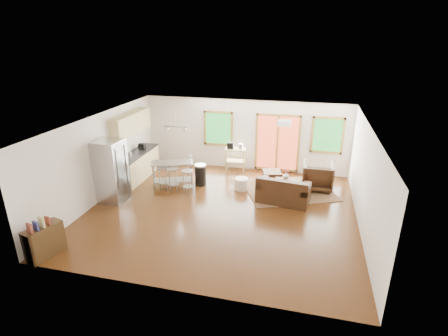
% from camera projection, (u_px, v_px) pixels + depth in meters
% --- Properties ---
extents(floor, '(7.50, 7.00, 0.02)m').
position_uv_depth(floor, '(222.00, 211.00, 10.09)').
color(floor, '#341B0A').
rests_on(floor, ground).
extents(ceiling, '(7.50, 7.00, 0.02)m').
position_uv_depth(ceiling, '(221.00, 122.00, 9.16)').
color(ceiling, white).
rests_on(ceiling, ground).
extents(back_wall, '(7.50, 0.02, 2.60)m').
position_uv_depth(back_wall, '(245.00, 135.00, 12.81)').
color(back_wall, silver).
rests_on(back_wall, ground).
extents(left_wall, '(0.02, 7.00, 2.60)m').
position_uv_depth(left_wall, '(100.00, 158.00, 10.47)').
color(left_wall, silver).
rests_on(left_wall, ground).
extents(right_wall, '(0.02, 7.00, 2.60)m').
position_uv_depth(right_wall, '(366.00, 181.00, 8.78)').
color(right_wall, silver).
rests_on(right_wall, ground).
extents(front_wall, '(7.50, 0.02, 2.60)m').
position_uv_depth(front_wall, '(175.00, 235.00, 6.44)').
color(front_wall, silver).
rests_on(front_wall, ground).
extents(window_left, '(1.10, 0.05, 1.30)m').
position_uv_depth(window_left, '(218.00, 128.00, 12.91)').
color(window_left, '#19511F').
rests_on(window_left, back_wall).
extents(french_doors, '(1.60, 0.05, 2.10)m').
position_uv_depth(french_doors, '(277.00, 143.00, 12.56)').
color(french_doors, '#A7391F').
rests_on(french_doors, back_wall).
extents(window_right, '(1.10, 0.05, 1.30)m').
position_uv_depth(window_right, '(327.00, 135.00, 12.04)').
color(window_right, '#19511F').
rests_on(window_right, back_wall).
extents(rug, '(3.32, 3.00, 0.03)m').
position_uv_depth(rug, '(289.00, 191.00, 11.33)').
color(rug, '#455B36').
rests_on(rug, floor).
extents(loveseat, '(1.64, 1.06, 0.82)m').
position_uv_depth(loveseat, '(283.00, 192.00, 10.48)').
color(loveseat, black).
rests_on(loveseat, floor).
extents(coffee_table, '(1.03, 0.63, 0.41)m').
position_uv_depth(coffee_table, '(291.00, 183.00, 11.03)').
color(coffee_table, '#342311').
rests_on(coffee_table, floor).
extents(armchair, '(0.97, 0.91, 0.98)m').
position_uv_depth(armchair, '(318.00, 175.00, 11.35)').
color(armchair, black).
rests_on(armchair, floor).
extents(ottoman, '(0.73, 0.73, 0.40)m').
position_uv_depth(ottoman, '(272.00, 177.00, 11.95)').
color(ottoman, black).
rests_on(ottoman, floor).
extents(pouf, '(0.55, 0.55, 0.39)m').
position_uv_depth(pouf, '(241.00, 184.00, 11.39)').
color(pouf, beige).
rests_on(pouf, floor).
extents(vase, '(0.23, 0.24, 0.32)m').
position_uv_depth(vase, '(286.00, 175.00, 11.26)').
color(vase, silver).
rests_on(vase, coffee_table).
extents(book, '(0.21, 0.08, 0.28)m').
position_uv_depth(book, '(305.00, 179.00, 10.88)').
color(book, brown).
rests_on(book, coffee_table).
extents(cabinets, '(0.64, 2.24, 2.30)m').
position_uv_depth(cabinets, '(136.00, 153.00, 12.08)').
color(cabinets, tan).
rests_on(cabinets, floor).
extents(refrigerator, '(0.81, 0.77, 1.90)m').
position_uv_depth(refrigerator, '(111.00, 171.00, 10.36)').
color(refrigerator, '#B7BABC').
rests_on(refrigerator, floor).
extents(island, '(1.45, 0.99, 0.86)m').
position_uv_depth(island, '(172.00, 170.00, 11.49)').
color(island, '#B7BABC').
rests_on(island, floor).
extents(cup, '(0.14, 0.12, 0.12)m').
position_uv_depth(cup, '(190.00, 156.00, 11.53)').
color(cup, white).
rests_on(cup, island).
extents(bar_stool_a, '(0.48, 0.48, 0.79)m').
position_uv_depth(bar_stool_a, '(163.00, 173.00, 11.24)').
color(bar_stool_a, '#B7BABC').
rests_on(bar_stool_a, floor).
extents(bar_stool_b, '(0.48, 0.48, 0.79)m').
position_uv_depth(bar_stool_b, '(173.00, 174.00, 11.13)').
color(bar_stool_b, '#B7BABC').
rests_on(bar_stool_b, floor).
extents(bar_stool_c, '(0.41, 0.41, 0.78)m').
position_uv_depth(bar_stool_c, '(188.00, 177.00, 10.97)').
color(bar_stool_c, '#B7BABC').
rests_on(bar_stool_c, floor).
extents(trash_can, '(0.50, 0.50, 0.72)m').
position_uv_depth(trash_can, '(200.00, 175.00, 11.69)').
color(trash_can, black).
rests_on(trash_can, floor).
extents(kitchen_cart, '(0.78, 0.55, 1.12)m').
position_uv_depth(kitchen_cart, '(235.00, 152.00, 12.70)').
color(kitchen_cart, tan).
rests_on(kitchen_cart, floor).
extents(bookshelf, '(0.55, 0.91, 1.01)m').
position_uv_depth(bookshelf, '(44.00, 241.00, 7.89)').
color(bookshelf, '#342311').
rests_on(bookshelf, floor).
extents(ceiling_flush, '(0.35, 0.35, 0.12)m').
position_uv_depth(ceiling_flush, '(284.00, 123.00, 9.37)').
color(ceiling_flush, white).
rests_on(ceiling_flush, ceiling).
extents(pendant_light, '(0.80, 0.18, 0.79)m').
position_uv_depth(pendant_light, '(176.00, 130.00, 11.20)').
color(pendant_light, gray).
rests_on(pendant_light, ceiling).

